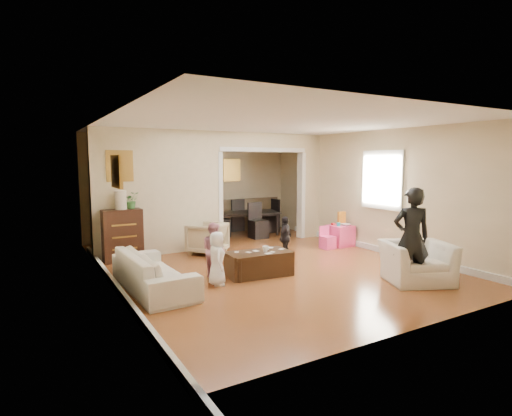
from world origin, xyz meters
TOP-DOWN VIEW (x-y plane):
  - floor at (0.00, 0.00)m, footprint 7.00×7.00m
  - partition_left at (-1.38, 1.80)m, footprint 2.75×0.18m
  - partition_right at (2.48, 1.80)m, footprint 0.55×0.18m
  - partition_header at (1.10, 1.80)m, footprint 2.22×0.18m
  - window_pane at (2.73, -0.40)m, footprint 0.03×0.95m
  - framed_art_partition at (-2.20, 1.70)m, footprint 0.45×0.03m
  - framed_art_sofa_wall at (-2.71, -0.60)m, footprint 0.03×0.55m
  - framed_art_alcove at (1.10, 3.44)m, footprint 0.45×0.03m
  - sofa at (-2.21, -0.52)m, footprint 0.85×2.00m
  - armchair_back at (-0.54, 1.32)m, footprint 1.00×1.00m
  - armchair_front at (1.58, -2.25)m, footprint 1.26×1.20m
  - dresser at (-2.23, 1.57)m, footprint 0.74×0.42m
  - table_lamp at (-2.23, 1.57)m, footprint 0.22×0.22m
  - potted_plant at (-2.03, 1.57)m, footprint 0.30×0.26m
  - coffee_table at (-0.43, -0.65)m, footprint 1.14×0.67m
  - coffee_cup at (-0.33, -0.70)m, footprint 0.12×0.12m
  - play_table at (2.42, 0.52)m, footprint 0.51×0.51m
  - cereal_box at (2.54, 0.62)m, footprint 0.20×0.08m
  - cyan_cup at (2.32, 0.47)m, footprint 0.08×0.08m
  - toy_block at (2.30, 0.64)m, footprint 0.10×0.09m
  - play_bowl at (2.47, 0.40)m, footprint 0.21×0.21m
  - dining_table at (1.26, 2.92)m, footprint 1.88×1.35m
  - adult_person at (1.28, -2.37)m, footprint 0.68×0.60m
  - child_kneel_a at (-1.28, -0.80)m, footprint 0.38×0.48m
  - child_kneel_b at (-1.13, -0.35)m, footprint 0.45×0.52m
  - child_toddler at (0.62, 0.10)m, footprint 0.53×0.45m
  - craft_papers at (-0.33, -0.62)m, footprint 0.90×0.47m

SIDE VIEW (x-z plane):
  - floor at x=0.00m, z-range 0.00..0.00m
  - coffee_table at x=-0.43m, z-range 0.00..0.41m
  - play_table at x=2.42m, z-range 0.00..0.48m
  - sofa at x=-2.21m, z-range 0.00..0.58m
  - dining_table at x=1.26m, z-range 0.00..0.60m
  - armchair_front at x=1.58m, z-range 0.00..0.65m
  - armchair_back at x=-0.54m, z-range 0.00..0.66m
  - craft_papers at x=-0.33m, z-range 0.41..0.41m
  - child_kneel_a at x=-1.28m, z-range 0.00..0.85m
  - child_toddler at x=0.62m, z-range 0.00..0.86m
  - coffee_cup at x=-0.33m, z-range 0.41..0.51m
  - child_kneel_b at x=-1.13m, z-range 0.00..0.93m
  - toy_block at x=2.30m, z-range 0.48..0.53m
  - play_bowl at x=2.47m, z-range 0.48..0.53m
  - dresser at x=-2.23m, z-range 0.00..1.02m
  - cyan_cup at x=2.32m, z-range 0.48..0.56m
  - cereal_box at x=2.54m, z-range 0.48..0.78m
  - adult_person at x=1.28m, z-range 0.00..1.55m
  - potted_plant at x=-2.03m, z-range 1.02..1.34m
  - table_lamp at x=-2.23m, z-range 1.02..1.38m
  - partition_left at x=-1.38m, z-range 0.00..2.60m
  - partition_right at x=2.48m, z-range 0.00..2.60m
  - window_pane at x=2.73m, z-range 1.00..2.10m
  - framed_art_alcove at x=1.10m, z-range 1.42..1.98m
  - framed_art_sofa_wall at x=-2.71m, z-range 1.60..2.00m
  - framed_art_partition at x=-2.20m, z-range 1.58..2.12m
  - partition_header at x=1.10m, z-range 2.25..2.60m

